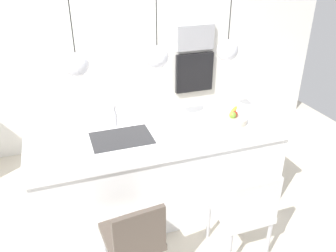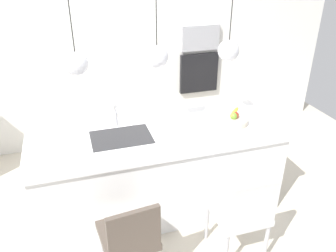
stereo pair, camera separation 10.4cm
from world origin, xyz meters
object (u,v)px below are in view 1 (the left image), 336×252
(chair_near, at_px, (134,238))
(chair_middle, at_px, (244,209))
(fruit_bowl, at_px, (233,118))
(microwave, at_px, (195,38))
(oven, at_px, (194,72))

(chair_near, distance_m, chair_middle, 0.96)
(fruit_bowl, height_order, microwave, microwave)
(oven, relative_size, chair_near, 0.66)
(oven, distance_m, chair_middle, 2.52)
(microwave, bearing_deg, chair_near, -122.00)
(chair_middle, bearing_deg, chair_near, 179.65)
(fruit_bowl, xyz_separation_m, chair_middle, (-0.28, -0.80, -0.44))
(oven, bearing_deg, chair_middle, -102.82)
(oven, xyz_separation_m, chair_near, (-1.51, -2.42, -0.40))
(chair_near, bearing_deg, oven, 58.00)
(chair_near, bearing_deg, fruit_bowl, 32.54)
(fruit_bowl, height_order, chair_near, fruit_bowl)
(microwave, distance_m, chair_near, 2.99)
(chair_middle, bearing_deg, microwave, 77.18)
(microwave, distance_m, oven, 0.50)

